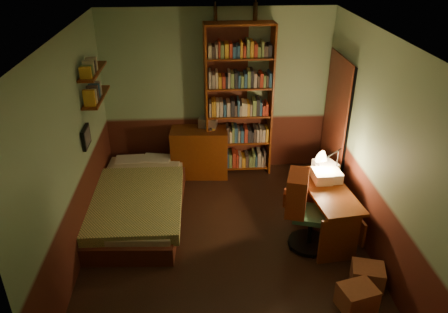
{
  "coord_description": "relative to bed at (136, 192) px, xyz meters",
  "views": [
    {
      "loc": [
        -0.3,
        -4.48,
        3.57
      ],
      "look_at": [
        0.0,
        0.25,
        1.1
      ],
      "focal_mm": 35.0,
      "sensor_mm": 36.0,
      "label": 1
    }
  ],
  "objects": [
    {
      "name": "floor",
      "position": [
        1.19,
        -0.72,
        -0.34
      ],
      "size": [
        3.5,
        4.0,
        0.02
      ],
      "primitive_type": "cube",
      "color": "black",
      "rests_on": "ground"
    },
    {
      "name": "ceiling",
      "position": [
        1.19,
        -0.72,
        2.28
      ],
      "size": [
        3.5,
        4.0,
        0.02
      ],
      "primitive_type": "cube",
      "color": "silver",
      "rests_on": "wall_back"
    },
    {
      "name": "wall_back",
      "position": [
        1.19,
        1.29,
        0.97
      ],
      "size": [
        3.5,
        0.02,
        2.6
      ],
      "primitive_type": "cube",
      "color": "gray",
      "rests_on": "ground"
    },
    {
      "name": "wall_left",
      "position": [
        -0.57,
        -0.72,
        0.97
      ],
      "size": [
        0.02,
        4.0,
        2.6
      ],
      "primitive_type": "cube",
      "color": "gray",
      "rests_on": "ground"
    },
    {
      "name": "wall_right",
      "position": [
        2.95,
        -0.72,
        0.97
      ],
      "size": [
        0.02,
        4.0,
        2.6
      ],
      "primitive_type": "cube",
      "color": "gray",
      "rests_on": "ground"
    },
    {
      "name": "wall_front",
      "position": [
        1.19,
        -2.73,
        0.97
      ],
      "size": [
        3.5,
        0.02,
        2.6
      ],
      "primitive_type": "cube",
      "color": "gray",
      "rests_on": "ground"
    },
    {
      "name": "doorway",
      "position": [
        2.91,
        0.58,
        0.67
      ],
      "size": [
        0.06,
        0.9,
        2.0
      ],
      "primitive_type": "cube",
      "color": "black",
      "rests_on": "ground"
    },
    {
      "name": "door_trim",
      "position": [
        2.88,
        0.58,
        0.67
      ],
      "size": [
        0.02,
        0.98,
        2.08
      ],
      "primitive_type": "cube",
      "color": "#481D12",
      "rests_on": "ground"
    },
    {
      "name": "bed",
      "position": [
        0.0,
        0.0,
        0.0
      ],
      "size": [
        1.31,
        2.29,
        0.66
      ],
      "primitive_type": "cube",
      "rotation": [
        0.0,
        0.0,
        -0.05
      ],
      "color": "#5B6D38",
      "rests_on": "ground"
    },
    {
      "name": "dresser",
      "position": [
        0.9,
        1.04,
        0.07
      ],
      "size": [
        0.92,
        0.5,
        0.79
      ],
      "primitive_type": "cube",
      "rotation": [
        0.0,
        0.0,
        -0.07
      ],
      "color": "#58250B",
      "rests_on": "ground"
    },
    {
      "name": "mini_stereo",
      "position": [
        1.04,
        1.17,
        0.54
      ],
      "size": [
        0.32,
        0.27,
        0.15
      ],
      "primitive_type": "cube",
      "rotation": [
        0.0,
        0.0,
        -0.23
      ],
      "color": "#B2B2B7",
      "rests_on": "dresser"
    },
    {
      "name": "bookshelf",
      "position": [
        1.51,
        1.13,
        0.87
      ],
      "size": [
        1.05,
        0.39,
        2.4
      ],
      "primitive_type": "cube",
      "rotation": [
        0.0,
        0.0,
        0.07
      ],
      "color": "#58250B",
      "rests_on": "ground"
    },
    {
      "name": "bottle_left",
      "position": [
        1.17,
        1.24,
        2.17
      ],
      "size": [
        0.07,
        0.07,
        0.21
      ],
      "primitive_type": "cylinder",
      "rotation": [
        0.0,
        0.0,
        -0.27
      ],
      "color": "black",
      "rests_on": "bookshelf"
    },
    {
      "name": "bottle_right",
      "position": [
        1.75,
        1.24,
        2.2
      ],
      "size": [
        0.08,
        0.08,
        0.26
      ],
      "primitive_type": "cylinder",
      "rotation": [
        0.0,
        0.0,
        0.14
      ],
      "color": "black",
      "rests_on": "bookshelf"
    },
    {
      "name": "desk",
      "position": [
        2.5,
        -0.59,
        -0.0
      ],
      "size": [
        0.66,
        1.28,
        0.66
      ],
      "primitive_type": "cube",
      "rotation": [
        0.0,
        0.0,
        0.12
      ],
      "color": "#58250B",
      "rests_on": "ground"
    },
    {
      "name": "paper_stack",
      "position": [
        2.59,
        -0.11,
        0.39
      ],
      "size": [
        0.34,
        0.38,
        0.13
      ],
      "primitive_type": "cube",
      "rotation": [
        0.0,
        0.0,
        0.4
      ],
      "color": "silver",
      "rests_on": "desk"
    },
    {
      "name": "desk_lamp",
      "position": [
        2.7,
        -0.25,
        0.65
      ],
      "size": [
        0.24,
        0.24,
        0.64
      ],
      "primitive_type": "cone",
      "rotation": [
        0.0,
        0.0,
        -0.28
      ],
      "color": "black",
      "rests_on": "desk"
    },
    {
      "name": "office_chair",
      "position": [
        2.24,
        -0.87,
        0.24
      ],
      "size": [
        0.7,
        0.65,
        1.15
      ],
      "primitive_type": "cube",
      "rotation": [
        0.0,
        0.0,
        -0.3
      ],
      "color": "#326249",
      "rests_on": "ground"
    },
    {
      "name": "red_jacket",
      "position": [
        1.96,
        -0.61,
        1.07
      ],
      "size": [
        0.36,
        0.48,
        0.51
      ],
      "primitive_type": "cube",
      "rotation": [
        0.0,
        0.0,
        -0.31
      ],
      "color": "#A33D1D",
      "rests_on": "office_chair"
    },
    {
      "name": "wall_shelf_lower",
      "position": [
        -0.45,
        0.38,
        1.27
      ],
      "size": [
        0.2,
        0.9,
        0.03
      ],
      "primitive_type": "cube",
      "color": "#58250B",
      "rests_on": "wall_left"
    },
    {
      "name": "wall_shelf_upper",
      "position": [
        -0.45,
        0.38,
        1.62
      ],
      "size": [
        0.2,
        0.9,
        0.03
      ],
      "primitive_type": "cube",
      "color": "#58250B",
      "rests_on": "wall_left"
    },
    {
      "name": "framed_picture",
      "position": [
        -0.53,
        -0.12,
        0.92
      ],
      "size": [
        0.04,
        0.32,
        0.26
      ],
      "primitive_type": "cube",
      "color": "black",
      "rests_on": "wall_left"
    },
    {
      "name": "cardboard_box_a",
      "position": [
        2.5,
        -1.92,
        -0.19
      ],
      "size": [
        0.43,
        0.38,
        0.27
      ],
      "primitive_type": "cube",
      "rotation": [
        0.0,
        0.0,
        0.26
      ],
      "color": "#A25A3B",
      "rests_on": "ground"
    },
    {
      "name": "cardboard_box_b",
      "position": [
        2.73,
        -1.59,
        -0.21
      ],
      "size": [
        0.42,
        0.37,
        0.25
      ],
      "primitive_type": "cube",
      "rotation": [
        0.0,
        0.0,
        -0.27
      ],
      "color": "#A25A3B",
      "rests_on": "ground"
    }
  ]
}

